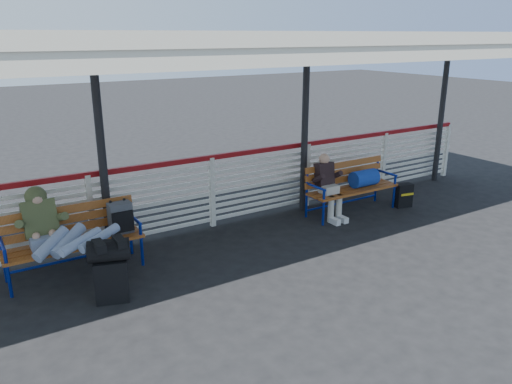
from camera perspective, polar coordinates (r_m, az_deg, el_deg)
ground at (r=7.08m, az=2.24°, el=-8.64°), size 60.00×60.00×0.00m
fence at (r=8.36m, az=-5.05°, el=0.36°), size 12.08×0.08×1.24m
canopy at (r=7.08m, az=-1.58°, el=16.88°), size 12.60×3.60×3.16m
luggage_stack at (r=6.32m, az=-16.31°, el=-8.33°), size 0.55×0.41×0.81m
bench_left at (r=7.19m, az=-18.87°, el=-4.09°), size 1.80×0.56×0.92m
bench_right at (r=9.26m, az=11.31°, el=1.26°), size 1.80×0.56×0.92m
traveler_man at (r=6.78m, az=-20.94°, el=-4.66°), size 0.94×1.63×0.77m
companion_person at (r=8.82m, az=8.28°, el=0.72°), size 0.32×0.66×1.15m
suitcase_side at (r=9.81m, az=16.48°, el=-0.37°), size 0.35×0.25×0.45m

